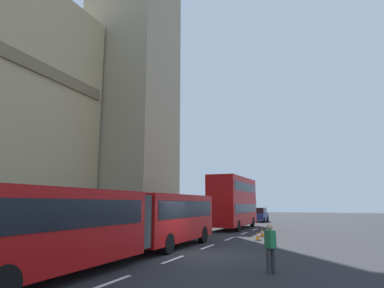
# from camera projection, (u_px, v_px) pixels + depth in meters

# --- Properties ---
(ground_plane) EXTENTS (160.00, 160.00, 0.00)m
(ground_plane) POSITION_uv_depth(u_px,v_px,m) (188.00, 254.00, 16.01)
(ground_plane) COLOR #262628
(lane_centre_marking) EXTENTS (34.40, 0.16, 0.01)m
(lane_centre_marking) POSITION_uv_depth(u_px,v_px,m) (193.00, 252.00, 16.52)
(lane_centre_marking) COLOR silver
(lane_centre_marking) RESTS_ON ground_plane
(articulated_bus) EXTENTS (17.07, 2.54, 2.90)m
(articulated_bus) POSITION_uv_depth(u_px,v_px,m) (125.00, 219.00, 14.70)
(articulated_bus) COLOR #B20F0F
(articulated_bus) RESTS_ON ground_plane
(double_decker_bus) EXTENTS (9.87, 2.54, 4.90)m
(double_decker_bus) POSITION_uv_depth(u_px,v_px,m) (234.00, 200.00, 32.37)
(double_decker_bus) COLOR #B20F0F
(double_decker_bus) RESTS_ON ground_plane
(sedan_lead) EXTENTS (4.40, 1.86, 1.85)m
(sedan_lead) POSITION_uv_depth(u_px,v_px,m) (259.00, 215.00, 44.01)
(sedan_lead) COLOR navy
(sedan_lead) RESTS_ON ground_plane
(traffic_cone_west) EXTENTS (0.36, 0.36, 0.58)m
(traffic_cone_west) POSITION_uv_depth(u_px,v_px,m) (258.00, 236.00, 21.96)
(traffic_cone_west) COLOR black
(traffic_cone_west) RESTS_ON ground_plane
(traffic_cone_middle) EXTENTS (0.36, 0.36, 0.58)m
(traffic_cone_middle) POSITION_uv_depth(u_px,v_px,m) (262.00, 233.00, 24.35)
(traffic_cone_middle) COLOR black
(traffic_cone_middle) RESTS_ON ground_plane
(pedestrian_near_cones) EXTENTS (0.46, 0.45, 1.69)m
(pedestrian_near_cones) POSITION_uv_depth(u_px,v_px,m) (270.00, 246.00, 11.74)
(pedestrian_near_cones) COLOR #333333
(pedestrian_near_cones) RESTS_ON ground_plane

